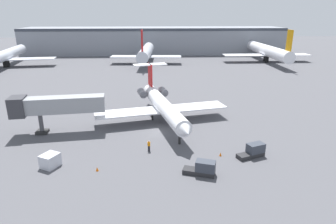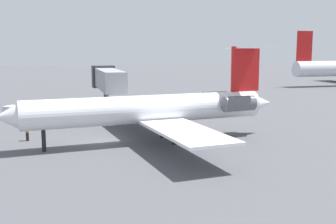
{
  "view_description": "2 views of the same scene",
  "coord_description": "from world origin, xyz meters",
  "px_view_note": "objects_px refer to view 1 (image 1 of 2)",
  "views": [
    {
      "loc": [
        -0.89,
        -46.31,
        19.33
      ],
      "look_at": [
        1.66,
        2.65,
        2.62
      ],
      "focal_mm": 31.48,
      "sensor_mm": 36.0,
      "label": 1
    },
    {
      "loc": [
        39.34,
        0.44,
        8.79
      ],
      "look_at": [
        2.54,
        5.95,
        3.16
      ],
      "focal_mm": 44.18,
      "sensor_mm": 36.0,
      "label": 2
    }
  ],
  "objects_px": {
    "regional_jet": "(162,104)",
    "parked_airliner_centre": "(267,51)",
    "ground_crew_marshaller": "(149,146)",
    "baggage_tug_lead": "(253,151)",
    "traffic_cone_mid": "(220,154)",
    "traffic_cone_near": "(97,169)",
    "baggage_tug_trailing": "(203,169)",
    "parked_airliner_west_end": "(5,56)",
    "jet_bridge": "(52,106)",
    "parked_airliner_west_mid": "(146,52)",
    "cargo_container_uld": "(50,161)"
  },
  "relations": [
    {
      "from": "regional_jet",
      "to": "parked_airliner_centre",
      "type": "xyz_separation_m",
      "value": [
        44.61,
        66.65,
        1.16
      ]
    },
    {
      "from": "ground_crew_marshaller",
      "to": "baggage_tug_lead",
      "type": "bearing_deg",
      "value": -9.41
    },
    {
      "from": "ground_crew_marshaller",
      "to": "traffic_cone_mid",
      "type": "height_order",
      "value": "ground_crew_marshaller"
    },
    {
      "from": "regional_jet",
      "to": "baggage_tug_lead",
      "type": "distance_m",
      "value": 19.45
    },
    {
      "from": "ground_crew_marshaller",
      "to": "traffic_cone_near",
      "type": "xyz_separation_m",
      "value": [
        -6.59,
        -5.34,
        -0.58
      ]
    },
    {
      "from": "baggage_tug_trailing",
      "to": "parked_airliner_west_end",
      "type": "relative_size",
      "value": 0.1
    },
    {
      "from": "regional_jet",
      "to": "traffic_cone_mid",
      "type": "bearing_deg",
      "value": -61.74
    },
    {
      "from": "parked_airliner_centre",
      "to": "traffic_cone_near",
      "type": "bearing_deg",
      "value": -122.38
    },
    {
      "from": "regional_jet",
      "to": "traffic_cone_near",
      "type": "height_order",
      "value": "regional_jet"
    },
    {
      "from": "traffic_cone_mid",
      "to": "parked_airliner_centre",
      "type": "distance_m",
      "value": 89.19
    },
    {
      "from": "jet_bridge",
      "to": "parked_airliner_west_mid",
      "type": "distance_m",
      "value": 70.32
    },
    {
      "from": "baggage_tug_trailing",
      "to": "baggage_tug_lead",
      "type": "bearing_deg",
      "value": 29.52
    },
    {
      "from": "ground_crew_marshaller",
      "to": "parked_airliner_centre",
      "type": "height_order",
      "value": "parked_airliner_centre"
    },
    {
      "from": "jet_bridge",
      "to": "cargo_container_uld",
      "type": "bearing_deg",
      "value": -75.82
    },
    {
      "from": "parked_airliner_centre",
      "to": "jet_bridge",
      "type": "bearing_deg",
      "value": -131.44
    },
    {
      "from": "baggage_tug_trailing",
      "to": "jet_bridge",
      "type": "bearing_deg",
      "value": 146.75
    },
    {
      "from": "jet_bridge",
      "to": "baggage_tug_lead",
      "type": "height_order",
      "value": "jet_bridge"
    },
    {
      "from": "parked_airliner_west_end",
      "to": "parked_airliner_west_mid",
      "type": "bearing_deg",
      "value": 5.14
    },
    {
      "from": "regional_jet",
      "to": "traffic_cone_near",
      "type": "relative_size",
      "value": 49.19
    },
    {
      "from": "traffic_cone_mid",
      "to": "parked_airliner_west_end",
      "type": "height_order",
      "value": "parked_airliner_west_end"
    },
    {
      "from": "cargo_container_uld",
      "to": "parked_airliner_centre",
      "type": "distance_m",
      "value": 102.34
    },
    {
      "from": "parked_airliner_west_mid",
      "to": "parked_airliner_centre",
      "type": "xyz_separation_m",
      "value": [
        48.79,
        2.25,
        0.0
      ]
    },
    {
      "from": "traffic_cone_mid",
      "to": "baggage_tug_trailing",
      "type": "bearing_deg",
      "value": -124.75
    },
    {
      "from": "baggage_tug_trailing",
      "to": "cargo_container_uld",
      "type": "relative_size",
      "value": 1.5
    },
    {
      "from": "ground_crew_marshaller",
      "to": "traffic_cone_near",
      "type": "distance_m",
      "value": 8.5
    },
    {
      "from": "jet_bridge",
      "to": "baggage_tug_trailing",
      "type": "bearing_deg",
      "value": -33.25
    },
    {
      "from": "ground_crew_marshaller",
      "to": "parked_airliner_centre",
      "type": "bearing_deg",
      "value": 59.3
    },
    {
      "from": "parked_airliner_west_end",
      "to": "parked_airliner_west_mid",
      "type": "relative_size",
      "value": 1.27
    },
    {
      "from": "jet_bridge",
      "to": "regional_jet",
      "type": "bearing_deg",
      "value": 13.91
    },
    {
      "from": "ground_crew_marshaller",
      "to": "parked_airliner_west_mid",
      "type": "height_order",
      "value": "parked_airliner_west_mid"
    },
    {
      "from": "regional_jet",
      "to": "parked_airliner_west_mid",
      "type": "distance_m",
      "value": 64.54
    },
    {
      "from": "regional_jet",
      "to": "baggage_tug_trailing",
      "type": "relative_size",
      "value": 6.38
    },
    {
      "from": "baggage_tug_trailing",
      "to": "parked_airliner_west_mid",
      "type": "relative_size",
      "value": 0.13
    },
    {
      "from": "parked_airliner_west_end",
      "to": "parked_airliner_centre",
      "type": "height_order",
      "value": "parked_airliner_centre"
    },
    {
      "from": "jet_bridge",
      "to": "baggage_tug_lead",
      "type": "distance_m",
      "value": 32.47
    },
    {
      "from": "jet_bridge",
      "to": "ground_crew_marshaller",
      "type": "xyz_separation_m",
      "value": [
        15.87,
        -7.91,
        -3.9
      ]
    },
    {
      "from": "regional_jet",
      "to": "parked_airliner_west_mid",
      "type": "bearing_deg",
      "value": 93.71
    },
    {
      "from": "ground_crew_marshaller",
      "to": "traffic_cone_mid",
      "type": "distance_m",
      "value": 10.33
    },
    {
      "from": "jet_bridge",
      "to": "cargo_container_uld",
      "type": "xyz_separation_m",
      "value": [
        2.98,
        -11.79,
        -3.87
      ]
    },
    {
      "from": "jet_bridge",
      "to": "parked_airliner_west_end",
      "type": "height_order",
      "value": "parked_airliner_west_end"
    },
    {
      "from": "jet_bridge",
      "to": "traffic_cone_mid",
      "type": "relative_size",
      "value": 27.52
    },
    {
      "from": "parked_airliner_west_end",
      "to": "traffic_cone_mid",
      "type": "bearing_deg",
      "value": -49.52
    },
    {
      "from": "cargo_container_uld",
      "to": "parked_airliner_west_mid",
      "type": "height_order",
      "value": "parked_airliner_west_mid"
    },
    {
      "from": "jet_bridge",
      "to": "ground_crew_marshaller",
      "type": "height_order",
      "value": "jet_bridge"
    },
    {
      "from": "regional_jet",
      "to": "cargo_container_uld",
      "type": "bearing_deg",
      "value": -133.05
    },
    {
      "from": "regional_jet",
      "to": "parked_airliner_centre",
      "type": "relative_size",
      "value": 0.65
    },
    {
      "from": "jet_bridge",
      "to": "traffic_cone_mid",
      "type": "bearing_deg",
      "value": -20.99
    },
    {
      "from": "parked_airliner_west_end",
      "to": "traffic_cone_near",
      "type": "bearing_deg",
      "value": -58.95
    },
    {
      "from": "traffic_cone_near",
      "to": "parked_airliner_west_mid",
      "type": "distance_m",
      "value": 82.4
    },
    {
      "from": "parked_airliner_west_end",
      "to": "parked_airliner_west_mid",
      "type": "distance_m",
      "value": 51.62
    }
  ]
}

